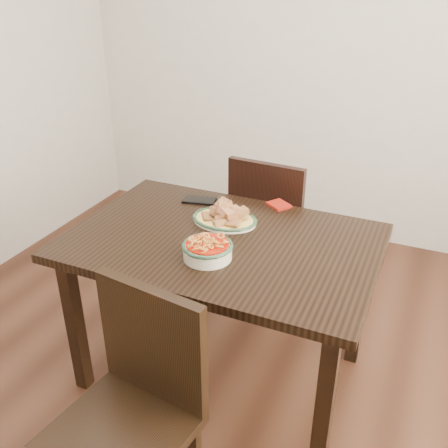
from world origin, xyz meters
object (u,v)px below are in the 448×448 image
at_px(dining_table, 222,256).
at_px(smartphone, 199,200).
at_px(chair_far, 271,223).
at_px(chair_near, 135,401).
at_px(fish_plate, 225,213).
at_px(noodle_bowl, 207,248).

bearing_deg(dining_table, smartphone, 130.64).
xyz_separation_m(dining_table, chair_far, (-0.01, 0.69, -0.16)).
bearing_deg(chair_near, dining_table, 98.37).
height_order(chair_far, chair_near, same).
relative_size(dining_table, fish_plate, 4.42).
relative_size(fish_plate, noodle_bowl, 1.44).
bearing_deg(smartphone, fish_plate, -48.22).
xyz_separation_m(dining_table, chair_near, (0.01, -0.72, -0.16)).
height_order(chair_far, fish_plate, chair_far).
relative_size(fish_plate, smartphone, 1.87).
height_order(dining_table, smartphone, smartphone).
height_order(fish_plate, noodle_bowl, fish_plate).
height_order(dining_table, fish_plate, fish_plate).
relative_size(chair_near, noodle_bowl, 4.34).
xyz_separation_m(chair_far, smartphone, (-0.25, -0.39, 0.26)).
xyz_separation_m(chair_near, fish_plate, (-0.06, 0.87, 0.30)).
bearing_deg(chair_far, noodle_bowl, 94.64).
height_order(chair_near, noodle_bowl, chair_near).
relative_size(chair_far, smartphone, 5.64).
bearing_deg(smartphone, dining_table, -60.65).
bearing_deg(fish_plate, dining_table, -69.97).
bearing_deg(dining_table, chair_near, -89.53).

